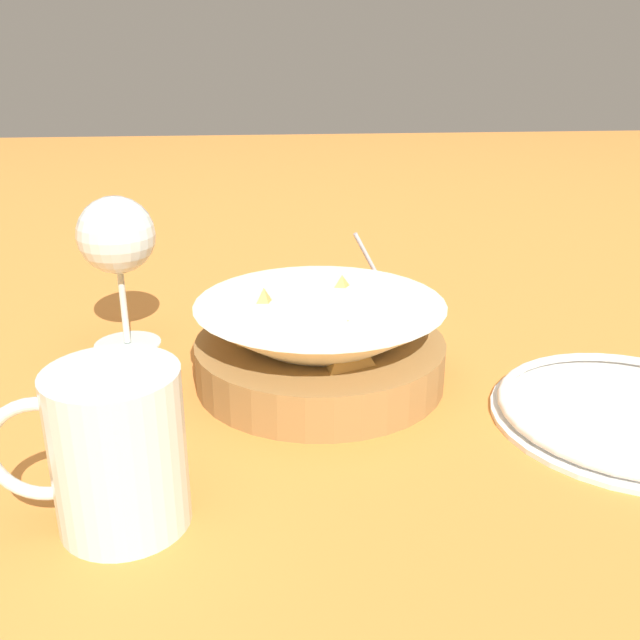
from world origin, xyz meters
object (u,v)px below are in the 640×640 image
object	(u,v)px
food_basket	(320,346)
wine_glass	(117,240)
sauce_cup	(385,301)
beer_mug	(117,455)
side_plate	(630,412)

from	to	relation	value
food_basket	wine_glass	size ratio (longest dim) A/B	1.47
food_basket	wine_glass	world-z (taller)	wine_glass
sauce_cup	beer_mug	bearing A→B (deg)	55.78
food_basket	beer_mug	bearing A→B (deg)	52.92
beer_mug	side_plate	size ratio (longest dim) A/B	0.56
food_basket	sauce_cup	distance (m)	0.18
side_plate	beer_mug	bearing A→B (deg)	13.64
sauce_cup	side_plate	world-z (taller)	sauce_cup
sauce_cup	wine_glass	size ratio (longest dim) A/B	0.65
wine_glass	side_plate	size ratio (longest dim) A/B	0.68
food_basket	wine_glass	bearing A→B (deg)	-28.03
side_plate	sauce_cup	bearing A→B (deg)	-57.10
food_basket	side_plate	bearing A→B (deg)	158.28
sauce_cup	beer_mug	xyz separation A→B (m)	(0.25, 0.36, 0.03)
wine_glass	side_plate	distance (m)	0.52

